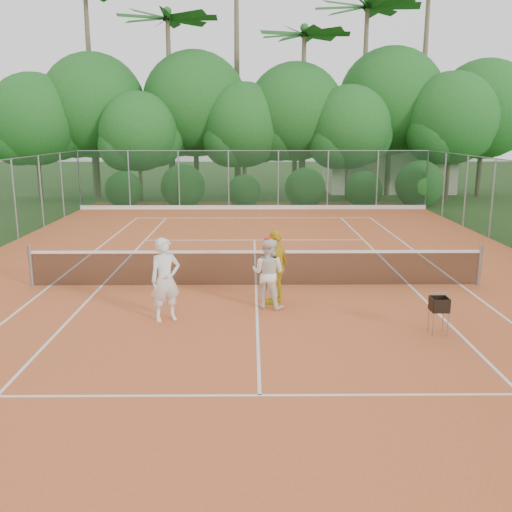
% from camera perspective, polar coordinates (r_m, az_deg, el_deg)
% --- Properties ---
extents(ground, '(120.00, 120.00, 0.00)m').
position_cam_1_polar(ground, '(15.19, -0.00, -3.07)').
color(ground, '#254619').
rests_on(ground, ground).
extents(clay_court, '(18.00, 36.00, 0.02)m').
position_cam_1_polar(clay_court, '(15.19, -0.00, -3.03)').
color(clay_court, '#C85E2E').
rests_on(clay_court, ground).
extents(club_building, '(8.00, 5.00, 3.00)m').
position_cam_1_polar(club_building, '(39.78, 12.90, 8.52)').
color(club_building, beige).
rests_on(club_building, ground).
extents(tennis_net, '(11.97, 0.10, 1.10)m').
position_cam_1_polar(tennis_net, '(15.06, -0.00, -1.12)').
color(tennis_net, gray).
rests_on(tennis_net, clay_court).
extents(player_white, '(0.79, 0.68, 1.82)m').
position_cam_1_polar(player_white, '(12.43, -9.06, -2.34)').
color(player_white, white).
rests_on(player_white, clay_court).
extents(player_center_grp, '(0.98, 0.88, 1.67)m').
position_cam_1_polar(player_center_grp, '(13.18, 1.22, -1.70)').
color(player_center_grp, white).
rests_on(player_center_grp, clay_court).
extents(player_yellow, '(0.88, 1.13, 1.78)m').
position_cam_1_polar(player_yellow, '(13.46, 1.99, -1.11)').
color(player_yellow, gold).
rests_on(player_yellow, clay_court).
extents(ball_hopper, '(0.33, 0.33, 0.77)m').
position_cam_1_polar(ball_hopper, '(12.11, 17.86, -4.70)').
color(ball_hopper, gray).
rests_on(ball_hopper, clay_court).
extents(stray_ball_a, '(0.07, 0.07, 0.07)m').
position_cam_1_polar(stray_ball_a, '(27.53, 0.29, 4.13)').
color(stray_ball_a, '#CED230').
rests_on(stray_ball_a, clay_court).
extents(stray_ball_b, '(0.07, 0.07, 0.07)m').
position_cam_1_polar(stray_ball_b, '(25.68, -2.37, 3.50)').
color(stray_ball_b, '#D6EC36').
rests_on(stray_ball_b, clay_court).
extents(stray_ball_c, '(0.07, 0.07, 0.07)m').
position_cam_1_polar(stray_ball_c, '(26.71, 7.00, 3.77)').
color(stray_ball_c, '#B1C72E').
rests_on(stray_ball_c, clay_court).
extents(court_markings, '(11.03, 23.83, 0.01)m').
position_cam_1_polar(court_markings, '(15.18, -0.00, -2.98)').
color(court_markings, white).
rests_on(court_markings, clay_court).
extents(fence_back, '(18.07, 0.07, 3.00)m').
position_cam_1_polar(fence_back, '(29.74, -0.26, 7.60)').
color(fence_back, '#19381E').
rests_on(fence_back, clay_court).
extents(tropical_treeline, '(32.10, 8.49, 15.03)m').
position_cam_1_polar(tropical_treeline, '(34.90, 2.12, 14.23)').
color(tropical_treeline, brown).
rests_on(tropical_treeline, ground).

